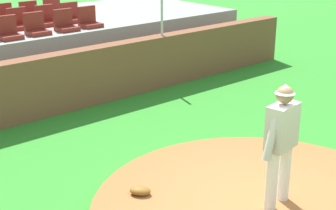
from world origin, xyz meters
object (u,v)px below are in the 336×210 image
object	(u,v)px
stadium_chair_3	(36,28)
stadium_chair_11	(71,16)
pitcher	(281,137)
stadium_chair_16	(30,15)
stadium_chair_4	(65,24)
fielding_glove	(140,191)
stadium_chair_9	(19,22)
stadium_chair_2	(8,32)
stadium_chair_10	(47,19)
stadium_chair_15	(5,17)
stadium_chair_17	(54,12)
stadium_chair_5	(89,21)

from	to	relation	value
stadium_chair_3	stadium_chair_11	distance (m)	1.67
pitcher	stadium_chair_16	world-z (taller)	pitcher
stadium_chair_4	fielding_glove	bearing A→B (deg)	69.34
pitcher	stadium_chair_9	xyz separation A→B (m)	(0.15, 8.00, 0.35)
stadium_chair_2	stadium_chair_4	distance (m)	1.43
stadium_chair_3	stadium_chair_11	bearing A→B (deg)	-148.69
stadium_chair_10	stadium_chair_15	size ratio (longest dim) A/B	1.00
pitcher	stadium_chair_4	bearing A→B (deg)	75.22
stadium_chair_4	stadium_chair_15	size ratio (longest dim) A/B	1.00
stadium_chair_2	stadium_chair_16	bearing A→B (deg)	-128.10
fielding_glove	stadium_chair_15	world-z (taller)	stadium_chair_15
pitcher	stadium_chair_17	size ratio (longest dim) A/B	3.39
stadium_chair_9	stadium_chair_10	xyz separation A→B (m)	(0.72, -0.04, 0.00)
stadium_chair_11	stadium_chair_17	distance (m)	0.92
stadium_chair_17	pitcher	bearing A→B (deg)	79.96
stadium_chair_17	fielding_glove	bearing A→B (deg)	69.38
stadium_chair_16	stadium_chair_17	bearing A→B (deg)	-177.65
stadium_chair_3	stadium_chair_17	distance (m)	2.28
stadium_chair_10	stadium_chair_16	size ratio (longest dim) A/B	1.00
stadium_chair_3	stadium_chair_16	size ratio (longest dim) A/B	1.00
fielding_glove	stadium_chair_17	size ratio (longest dim) A/B	0.60
stadium_chair_3	pitcher	bearing A→B (deg)	88.72
fielding_glove	stadium_chair_9	distance (m)	6.88
pitcher	stadium_chair_15	bearing A→B (deg)	81.21
fielding_glove	stadium_chair_17	bearing A→B (deg)	119.83
fielding_glove	stadium_chair_9	world-z (taller)	stadium_chair_9
pitcher	stadium_chair_3	distance (m)	7.11
stadium_chair_16	stadium_chair_17	distance (m)	0.71
fielding_glove	stadium_chair_10	bearing A→B (deg)	122.58
stadium_chair_2	stadium_chair_5	size ratio (longest dim) A/B	1.00
stadium_chair_2	stadium_chair_17	bearing A→B (deg)	-139.24
stadium_chair_2	stadium_chair_4	bearing A→B (deg)	-179.83
stadium_chair_9	stadium_chair_11	distance (m)	1.43
stadium_chair_3	stadium_chair_16	world-z (taller)	same
stadium_chair_17	stadium_chair_9	bearing A→B (deg)	31.82
stadium_chair_2	stadium_chair_3	xyz separation A→B (m)	(0.69, 0.03, 0.00)
stadium_chair_11	stadium_chair_3	bearing A→B (deg)	31.31
stadium_chair_9	stadium_chair_10	bearing A→B (deg)	176.99
fielding_glove	stadium_chair_3	world-z (taller)	stadium_chair_3
fielding_glove	stadium_chair_10	distance (m)	7.03
stadium_chair_4	stadium_chair_17	world-z (taller)	same
stadium_chair_16	stadium_chair_11	bearing A→B (deg)	128.79
stadium_chair_4	stadium_chair_15	distance (m)	1.97
fielding_glove	stadium_chair_15	bearing A→B (deg)	129.62
stadium_chair_3	stadium_chair_5	distance (m)	1.41
stadium_chair_10	stadium_chair_2	bearing A→B (deg)	32.52
stadium_chair_3	stadium_chair_11	xyz separation A→B (m)	(1.42, 0.87, 0.00)
stadium_chair_15	stadium_chair_17	size ratio (longest dim) A/B	1.00
stadium_chair_4	stadium_chair_2	bearing A→B (deg)	0.17
fielding_glove	stadium_chair_11	world-z (taller)	stadium_chair_11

